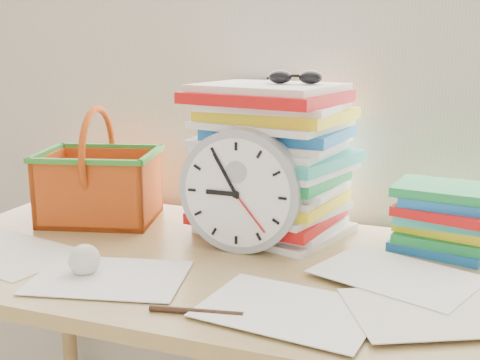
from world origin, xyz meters
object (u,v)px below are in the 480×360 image
at_px(desk, 226,292).
at_px(paper_stack, 272,159).
at_px(clock, 241,191).
at_px(basket, 99,165).
at_px(book_stack, 447,219).

distance_m(desk, paper_stack, 0.34).
height_order(desk, clock, clock).
bearing_deg(clock, basket, 167.87).
xyz_separation_m(paper_stack, book_stack, (0.41, 0.00, -0.11)).
height_order(desk, basket, basket).
bearing_deg(desk, book_stack, 27.24).
relative_size(desk, paper_stack, 3.91).
xyz_separation_m(clock, book_stack, (0.43, 0.16, -0.06)).
distance_m(paper_stack, book_stack, 0.42).
height_order(clock, book_stack, clock).
bearing_deg(paper_stack, book_stack, 0.51).
xyz_separation_m(desk, paper_stack, (0.03, 0.22, 0.25)).
relative_size(paper_stack, book_stack, 1.44).
height_order(desk, book_stack, book_stack).
bearing_deg(book_stack, basket, -175.52).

